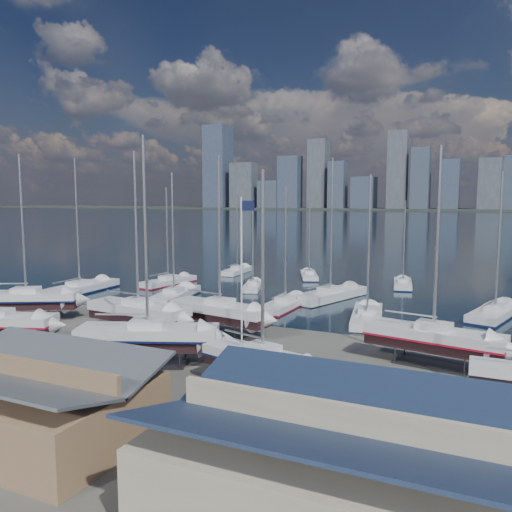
% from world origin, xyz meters
% --- Properties ---
extents(ground, '(1400.00, 1400.00, 0.00)m').
position_xyz_m(ground, '(0.00, -10.00, 0.00)').
color(ground, '#605E59').
rests_on(ground, ground).
extents(water, '(1400.00, 600.00, 0.40)m').
position_xyz_m(water, '(0.00, 300.00, -0.15)').
color(water, '#172235').
rests_on(water, ground).
extents(far_shore, '(1400.00, 80.00, 2.20)m').
position_xyz_m(far_shore, '(0.00, 560.00, 1.10)').
color(far_shore, '#2D332D').
rests_on(far_shore, ground).
extents(skyline, '(639.14, 43.80, 107.69)m').
position_xyz_m(skyline, '(-7.83, 553.76, 39.09)').
color(skyline, '#475166').
rests_on(skyline, far_shore).
extents(shed_grey, '(12.60, 8.40, 4.17)m').
position_xyz_m(shed_grey, '(0.00, -26.00, 2.15)').
color(shed_grey, '#8C6B4C').
rests_on(shed_grey, ground).
extents(shed_blue, '(13.65, 9.45, 4.71)m').
position_xyz_m(shed_blue, '(16.00, -26.00, 2.42)').
color(shed_blue, '#BFB293').
rests_on(shed_blue, ground).
extents(sailboat_cradle_0, '(10.53, 7.40, 16.70)m').
position_xyz_m(sailboat_cradle_0, '(-21.16, -7.89, 2.11)').
color(sailboat_cradle_0, '#2D2D33').
rests_on(sailboat_cradle_0, ground).
extents(sailboat_cradle_2, '(10.34, 3.75, 16.48)m').
position_xyz_m(sailboat_cradle_2, '(-7.22, -7.72, 2.10)').
color(sailboat_cradle_2, '#2D2D33').
rests_on(sailboat_cradle_2, ground).
extents(sailboat_cradle_3, '(10.75, 6.61, 16.77)m').
position_xyz_m(sailboat_cradle_3, '(-1.36, -14.16, 2.11)').
color(sailboat_cradle_3, '#2D2D33').
rests_on(sailboat_cradle_3, ground).
extents(sailboat_cradle_4, '(10.18, 4.32, 16.10)m').
position_xyz_m(sailboat_cradle_4, '(-0.60, -4.42, 2.08)').
color(sailboat_cradle_4, '#2D2D33').
rests_on(sailboat_cradle_4, ground).
extents(sailboat_cradle_5, '(8.93, 4.52, 14.06)m').
position_xyz_m(sailboat_cradle_5, '(8.52, -15.45, 1.97)').
color(sailboat_cradle_5, '#2D2D33').
rests_on(sailboat_cradle_5, ground).
extents(sailboat_cradle_6, '(10.26, 4.48, 16.03)m').
position_xyz_m(sailboat_cradle_6, '(17.98, -5.73, 2.07)').
color(sailboat_cradle_6, '#2D2D33').
rests_on(sailboat_cradle_6, ground).
extents(sailboat_moored_0, '(3.89, 12.41, 18.38)m').
position_xyz_m(sailboat_moored_0, '(-27.02, 5.53, 0.31)').
color(sailboat_moored_0, black).
rests_on(sailboat_moored_0, water).
extents(sailboat_moored_1, '(4.07, 10.05, 14.60)m').
position_xyz_m(sailboat_moored_1, '(-20.02, 15.56, 0.31)').
color(sailboat_moored_1, black).
rests_on(sailboat_moored_1, water).
extents(sailboat_moored_2, '(2.99, 8.97, 13.35)m').
position_xyz_m(sailboat_moored_2, '(-15.97, 29.71, 0.32)').
color(sailboat_moored_2, black).
rests_on(sailboat_moored_2, water).
extents(sailboat_moored_3, '(4.93, 11.17, 16.15)m').
position_xyz_m(sailboat_moored_3, '(-13.17, 6.87, 0.31)').
color(sailboat_moored_3, black).
rests_on(sailboat_moored_3, water).
extents(sailboat_moored_4, '(4.47, 8.13, 11.83)m').
position_xyz_m(sailboat_moored_4, '(-7.46, 17.54, 0.33)').
color(sailboat_moored_4, black).
rests_on(sailboat_moored_4, water).
extents(sailboat_moored_5, '(5.38, 8.71, 12.62)m').
position_xyz_m(sailboat_moored_5, '(-3.48, 29.80, 0.31)').
color(sailboat_moored_5, black).
rests_on(sailboat_moored_5, water).
extents(sailboat_moored_6, '(3.07, 9.75, 14.44)m').
position_xyz_m(sailboat_moored_6, '(0.94, 8.12, 0.31)').
color(sailboat_moored_6, black).
rests_on(sailboat_moored_6, water).
extents(sailboat_moored_7, '(7.13, 12.32, 17.96)m').
position_xyz_m(sailboat_moored_7, '(4.26, 14.88, 0.33)').
color(sailboat_moored_7, black).
rests_on(sailboat_moored_7, water).
extents(sailboat_moored_8, '(3.64, 8.73, 12.67)m').
position_xyz_m(sailboat_moored_8, '(11.03, 27.73, 0.31)').
color(sailboat_moored_8, black).
rests_on(sailboat_moored_8, water).
extents(sailboat_moored_9, '(4.51, 10.49, 15.33)m').
position_xyz_m(sailboat_moored_9, '(10.71, 5.74, 0.32)').
color(sailboat_moored_9, black).
rests_on(sailboat_moored_9, water).
extents(sailboat_moored_10, '(5.81, 10.95, 15.77)m').
position_xyz_m(sailboat_moored_10, '(22.48, 12.91, 0.31)').
color(sailboat_moored_10, black).
rests_on(sailboat_moored_10, water).
extents(car_a, '(2.08, 4.44, 1.47)m').
position_xyz_m(car_a, '(-6.09, -20.05, 0.73)').
color(car_a, gray).
rests_on(car_a, ground).
extents(car_b, '(4.46, 2.64, 1.39)m').
position_xyz_m(car_b, '(-0.49, -18.95, 0.70)').
color(car_b, gray).
rests_on(car_b, ground).
extents(car_c, '(3.86, 5.97, 1.53)m').
position_xyz_m(car_c, '(-1.01, -20.65, 0.77)').
color(car_c, gray).
rests_on(car_c, ground).
extents(car_d, '(3.40, 4.91, 1.32)m').
position_xyz_m(car_d, '(9.28, -18.26, 0.66)').
color(car_d, gray).
rests_on(car_d, ground).
extents(flagpole, '(1.09, 0.12, 12.40)m').
position_xyz_m(flagpole, '(5.04, -11.20, 7.17)').
color(flagpole, white).
rests_on(flagpole, ground).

